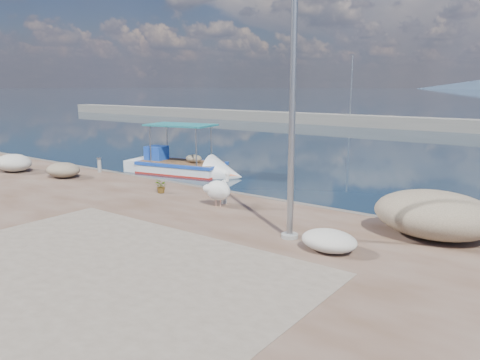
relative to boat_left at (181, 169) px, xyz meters
name	(u,v)px	position (x,y,z in m)	size (l,w,h in m)	color
ground	(156,249)	(7.28, -8.56, -0.23)	(1400.00, 1400.00, 0.00)	#162635
quay_patch	(82,277)	(8.28, -11.56, 0.28)	(9.00, 7.00, 0.01)	gray
breakwater	(469,126)	(7.28, 31.44, 0.38)	(120.00, 2.20, 7.50)	gray
boat_left	(181,169)	(0.00, 0.00, 0.00)	(6.26, 3.10, 2.88)	white
pelican	(219,190)	(6.96, -5.48, 0.83)	(1.23, 0.88, 1.18)	tan
lamp_post	(293,109)	(10.42, -6.80, 3.57)	(0.44, 0.96, 7.00)	gray
bollard_near	(224,192)	(6.85, -5.06, 0.65)	(0.23, 0.23, 0.69)	gray
bollard_far	(99,164)	(-1.23, -3.96, 0.64)	(0.22, 0.22, 0.66)	gray
potted_plant	(161,186)	(4.06, -5.22, 0.53)	(0.47, 0.41, 0.52)	#33722D
net_pile_b	(63,170)	(-1.50, -5.60, 0.59)	(1.60, 1.25, 0.62)	tan
net_pile_c	(435,215)	(13.39, -4.59, 0.88)	(3.10, 2.21, 1.22)	tan
net_pile_d	(329,241)	(11.68, -7.13, 0.53)	(1.36, 1.02, 0.51)	silver
net_pile_a	(13,163)	(-4.53, -6.16, 0.67)	(1.93, 1.40, 0.79)	silver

